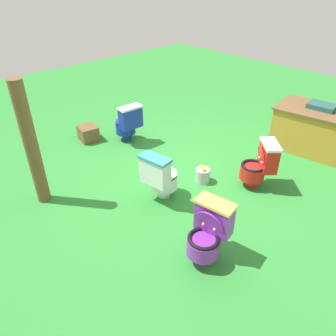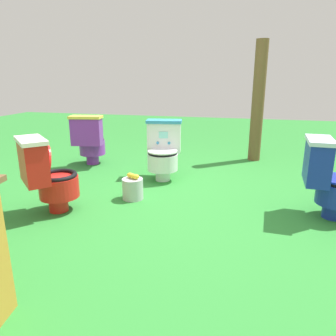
{
  "view_description": "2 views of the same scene",
  "coord_description": "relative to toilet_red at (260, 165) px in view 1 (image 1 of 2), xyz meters",
  "views": [
    {
      "loc": [
        3.1,
        -3.22,
        2.88
      ],
      "look_at": [
        0.17,
        -0.46,
        0.32
      ],
      "focal_mm": 34.62,
      "sensor_mm": 36.0,
      "label": 1
    },
    {
      "loc": [
        -0.66,
        2.98,
        1.25
      ],
      "look_at": [
        0.11,
        -0.14,
        0.32
      ],
      "focal_mm": 34.04,
      "sensor_mm": 36.0,
      "label": 2
    }
  ],
  "objects": [
    {
      "name": "ground",
      "position": [
        -1.09,
        -0.53,
        -0.37
      ],
      "size": [
        14.0,
        14.0,
        0.0
      ],
      "primitive_type": "plane",
      "color": "#2D8433"
    },
    {
      "name": "lemon_bucket",
      "position": [
        -0.64,
        -0.52,
        -0.26
      ],
      "size": [
        0.22,
        0.22,
        0.28
      ],
      "color": "#B7B7BF",
      "rests_on": "ground"
    },
    {
      "name": "small_crate",
      "position": [
        -3.07,
        -1.05,
        -0.24
      ],
      "size": [
        0.42,
        0.38,
        0.27
      ],
      "primitive_type": "cube",
      "rotation": [
        0.0,
        0.0,
        2.96
      ],
      "color": "brown",
      "rests_on": "ground"
    },
    {
      "name": "wooden_post",
      "position": [
        -1.9,
        -2.51,
        0.5
      ],
      "size": [
        0.18,
        0.18,
        1.75
      ],
      "primitive_type": "cylinder",
      "color": "brown",
      "rests_on": "ground"
    },
    {
      "name": "vendor_table",
      "position": [
        0.07,
        1.69,
        0.02
      ],
      "size": [
        1.58,
        1.08,
        0.85
      ],
      "rotation": [
        0.0,
        0.0,
        0.16
      ],
      "color": "#B7842D",
      "rests_on": "ground"
    },
    {
      "name": "toilet_blue",
      "position": [
        -2.5,
        -0.52,
        -0.0
      ],
      "size": [
        0.52,
        0.45,
        0.73
      ],
      "rotation": [
        0.0,
        0.0,
        1.51
      ],
      "color": "#192D9E",
      "rests_on": "ground"
    },
    {
      "name": "toilet_white",
      "position": [
        -0.77,
        -1.27,
        -0.0
      ],
      "size": [
        0.47,
        0.55,
        0.73
      ],
      "rotation": [
        0.0,
        0.0,
        0.15
      ],
      "color": "white",
      "rests_on": "ground"
    },
    {
      "name": "toilet_purple",
      "position": [
        0.41,
        -1.63,
        0.0
      ],
      "size": [
        0.48,
        0.55,
        0.73
      ],
      "rotation": [
        0.0,
        0.0,
        3.31
      ],
      "color": "purple",
      "rests_on": "ground"
    },
    {
      "name": "toilet_red",
      "position": [
        0.0,
        0.0,
        0.0
      ],
      "size": [
        0.63,
        0.63,
        0.73
      ],
      "rotation": [
        0.0,
        0.0,
        2.39
      ],
      "color": "red",
      "rests_on": "ground"
    }
  ]
}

